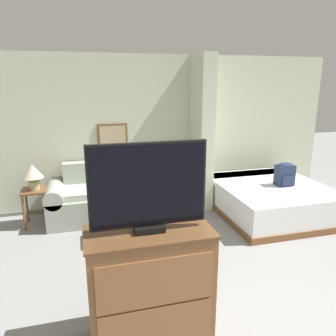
{
  "coord_description": "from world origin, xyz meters",
  "views": [
    {
      "loc": [
        -1.43,
        -1.78,
        2.17
      ],
      "look_at": [
        -0.34,
        2.26,
        1.05
      ],
      "focal_mm": 35.0,
      "sensor_mm": 36.0,
      "label": 1
    }
  ],
  "objects_px": {
    "coffee_table": "(123,217)",
    "table_lamp": "(33,173)",
    "tv_dresser": "(150,286)",
    "bed": "(269,198)",
    "couch": "(118,196)",
    "tv": "(148,188)",
    "backpack": "(285,174)"
  },
  "relations": [
    {
      "from": "tv_dresser",
      "to": "tv",
      "type": "distance_m",
      "value": 0.87
    },
    {
      "from": "bed",
      "to": "table_lamp",
      "type": "bearing_deg",
      "value": 172.14
    },
    {
      "from": "table_lamp",
      "to": "tv_dresser",
      "type": "distance_m",
      "value": 2.99
    },
    {
      "from": "table_lamp",
      "to": "tv",
      "type": "height_order",
      "value": "tv"
    },
    {
      "from": "bed",
      "to": "couch",
      "type": "bearing_deg",
      "value": 167.01
    },
    {
      "from": "table_lamp",
      "to": "bed",
      "type": "xyz_separation_m",
      "value": [
        3.72,
        -0.51,
        -0.58
      ]
    },
    {
      "from": "coffee_table",
      "to": "couch",
      "type": "bearing_deg",
      "value": 88.2
    },
    {
      "from": "couch",
      "to": "coffee_table",
      "type": "distance_m",
      "value": 0.91
    },
    {
      "from": "tv_dresser",
      "to": "bed",
      "type": "distance_m",
      "value": 3.35
    },
    {
      "from": "coffee_table",
      "to": "table_lamp",
      "type": "height_order",
      "value": "table_lamp"
    },
    {
      "from": "couch",
      "to": "coffee_table",
      "type": "bearing_deg",
      "value": -91.8
    },
    {
      "from": "couch",
      "to": "table_lamp",
      "type": "distance_m",
      "value": 1.35
    },
    {
      "from": "tv",
      "to": "bed",
      "type": "relative_size",
      "value": 0.48
    },
    {
      "from": "table_lamp",
      "to": "bed",
      "type": "bearing_deg",
      "value": -7.86
    },
    {
      "from": "tv",
      "to": "coffee_table",
      "type": "bearing_deg",
      "value": 89.37
    },
    {
      "from": "couch",
      "to": "tv_dresser",
      "type": "height_order",
      "value": "tv_dresser"
    },
    {
      "from": "couch",
      "to": "backpack",
      "type": "height_order",
      "value": "backpack"
    },
    {
      "from": "coffee_table",
      "to": "table_lamp",
      "type": "distance_m",
      "value": 1.57
    },
    {
      "from": "couch",
      "to": "tv_dresser",
      "type": "relative_size",
      "value": 2.16
    },
    {
      "from": "tv_dresser",
      "to": "backpack",
      "type": "height_order",
      "value": "tv_dresser"
    },
    {
      "from": "backpack",
      "to": "couch",
      "type": "bearing_deg",
      "value": 165.65
    },
    {
      "from": "tv",
      "to": "backpack",
      "type": "height_order",
      "value": "tv"
    },
    {
      "from": "coffee_table",
      "to": "tv_dresser",
      "type": "bearing_deg",
      "value": -90.63
    },
    {
      "from": "table_lamp",
      "to": "coffee_table",
      "type": "bearing_deg",
      "value": -34.99
    },
    {
      "from": "table_lamp",
      "to": "backpack",
      "type": "relative_size",
      "value": 1.03
    },
    {
      "from": "coffee_table",
      "to": "tv",
      "type": "height_order",
      "value": "tv"
    },
    {
      "from": "couch",
      "to": "tv",
      "type": "relative_size",
      "value": 2.41
    },
    {
      "from": "tv_dresser",
      "to": "bed",
      "type": "xyz_separation_m",
      "value": [
        2.52,
        2.21,
        -0.25
      ]
    },
    {
      "from": "coffee_table",
      "to": "backpack",
      "type": "xyz_separation_m",
      "value": [
        2.68,
        0.23,
        0.36
      ]
    },
    {
      "from": "tv_dresser",
      "to": "couch",
      "type": "bearing_deg",
      "value": 88.98
    },
    {
      "from": "tv",
      "to": "backpack",
      "type": "bearing_deg",
      "value": 37.84
    },
    {
      "from": "couch",
      "to": "tv",
      "type": "bearing_deg",
      "value": -91.02
    }
  ]
}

